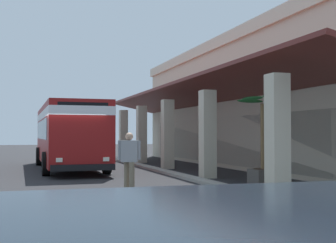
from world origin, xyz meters
name	(u,v)px	position (x,y,z in m)	size (l,w,h in m)	color
ground	(247,172)	(0.00, 8.00, 0.00)	(120.00, 120.00, 0.00)	#262628
curb_strip	(150,168)	(-2.96, 4.21, 0.06)	(30.35, 0.50, 0.12)	#9E998E
plaza_building	(314,104)	(-2.96, 13.83, 3.46)	(25.59, 15.09, 6.90)	beige
transit_bus	(68,132)	(-4.50, 0.35, 1.85)	(11.21, 2.86, 3.34)	maroon
pedestrian	(129,158)	(5.10, 1.22, 1.01)	(0.47, 0.65, 1.77)	#726651
potted_palm	(263,162)	(5.57, 5.56, 0.80)	(2.04, 1.87, 3.06)	#4C4742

